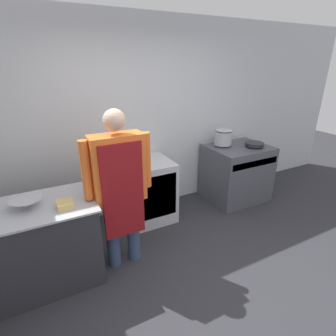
# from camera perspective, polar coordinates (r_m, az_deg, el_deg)

# --- Properties ---
(ground_plane) EXTENTS (14.00, 14.00, 0.00)m
(ground_plane) POSITION_cam_1_polar(r_m,az_deg,el_deg) (2.88, 9.73, -25.32)
(ground_plane) COLOR #2D2D33
(wall_back) EXTENTS (8.00, 0.05, 2.70)m
(wall_back) POSITION_cam_1_polar(r_m,az_deg,el_deg) (3.72, -6.90, 10.23)
(wall_back) COLOR silver
(wall_back) RESTS_ON ground_plane
(prep_counter) EXTENTS (1.10, 0.72, 0.86)m
(prep_counter) POSITION_cam_1_polar(r_m,az_deg,el_deg) (2.97, -25.85, -14.79)
(prep_counter) COLOR #2D2D33
(prep_counter) RESTS_ON ground_plane
(stove) EXTENTS (0.93, 0.77, 0.91)m
(stove) POSITION_cam_1_polar(r_m,az_deg,el_deg) (4.38, 14.60, -0.93)
(stove) COLOR #4C4F56
(stove) RESTS_ON ground_plane
(fridge_unit) EXTENTS (0.67, 0.65, 0.87)m
(fridge_unit) POSITION_cam_1_polar(r_m,az_deg,el_deg) (3.69, -4.52, -4.92)
(fridge_unit) COLOR silver
(fridge_unit) RESTS_ON ground_plane
(person_cook) EXTENTS (0.70, 0.24, 1.72)m
(person_cook) POSITION_cam_1_polar(r_m,az_deg,el_deg) (2.67, -10.56, -3.08)
(person_cook) COLOR #38476B
(person_cook) RESTS_ON ground_plane
(mixing_bowl) EXTENTS (0.28, 0.28, 0.09)m
(mixing_bowl) POSITION_cam_1_polar(r_m,az_deg,el_deg) (2.74, -28.42, -6.77)
(mixing_bowl) COLOR #B2B5BC
(mixing_bowl) RESTS_ON prep_counter
(plastic_tub) EXTENTS (0.14, 0.14, 0.06)m
(plastic_tub) POSITION_cam_1_polar(r_m,az_deg,el_deg) (2.61, -21.47, -7.38)
(plastic_tub) COLOR #D8B266
(plastic_tub) RESTS_ON prep_counter
(stock_pot) EXTENTS (0.27, 0.27, 0.25)m
(stock_pot) POSITION_cam_1_polar(r_m,az_deg,el_deg) (4.16, 11.96, 6.70)
(stock_pot) COLOR #B2B5BC
(stock_pot) RESTS_ON stove
(saute_pan) EXTENTS (0.28, 0.28, 0.05)m
(saute_pan) POSITION_cam_1_polar(r_m,az_deg,el_deg) (4.25, 18.30, 4.96)
(saute_pan) COLOR #262628
(saute_pan) RESTS_ON stove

